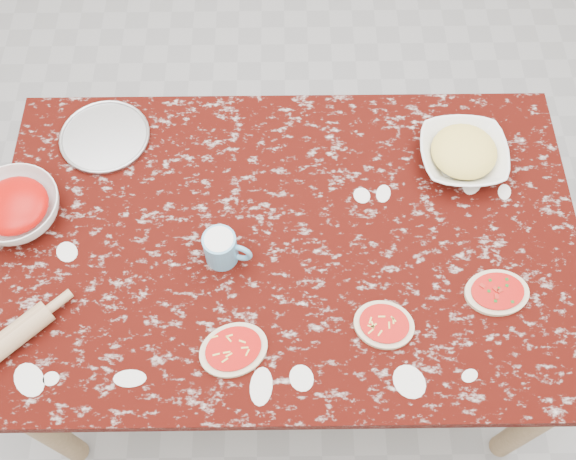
# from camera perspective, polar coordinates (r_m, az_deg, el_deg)

# --- Properties ---
(ground) EXTENTS (4.00, 4.00, 0.00)m
(ground) POSITION_cam_1_polar(r_m,az_deg,el_deg) (2.47, -0.00, -8.88)
(ground) COLOR gray
(worktable) EXTENTS (1.60, 1.00, 0.75)m
(worktable) POSITION_cam_1_polar(r_m,az_deg,el_deg) (1.86, -0.00, -1.96)
(worktable) COLOR black
(worktable) RESTS_ON ground
(pizza_tray) EXTENTS (0.33, 0.33, 0.01)m
(pizza_tray) POSITION_cam_1_polar(r_m,az_deg,el_deg) (2.03, -15.64, 7.78)
(pizza_tray) COLOR #B2B2B7
(pizza_tray) RESTS_ON worktable
(sauce_bowl) EXTENTS (0.29, 0.29, 0.08)m
(sauce_bowl) POSITION_cam_1_polar(r_m,az_deg,el_deg) (1.93, -22.58, 1.73)
(sauce_bowl) COLOR white
(sauce_bowl) RESTS_ON worktable
(cheese_bowl) EXTENTS (0.25, 0.25, 0.06)m
(cheese_bowl) POSITION_cam_1_polar(r_m,az_deg,el_deg) (1.95, 14.94, 6.31)
(cheese_bowl) COLOR white
(cheese_bowl) RESTS_ON worktable
(flour_mug) EXTENTS (0.13, 0.09, 0.10)m
(flour_mug) POSITION_cam_1_polar(r_m,az_deg,el_deg) (1.72, -5.77, -1.59)
(flour_mug) COLOR #5A9BC3
(flour_mug) RESTS_ON worktable
(pizza_left) EXTENTS (0.21, 0.19, 0.02)m
(pizza_left) POSITION_cam_1_polar(r_m,az_deg,el_deg) (1.66, -4.76, -10.33)
(pizza_left) COLOR beige
(pizza_left) RESTS_ON worktable
(pizza_mid) EXTENTS (0.18, 0.16, 0.02)m
(pizza_mid) POSITION_cam_1_polar(r_m,az_deg,el_deg) (1.69, 8.35, -8.14)
(pizza_mid) COLOR beige
(pizza_mid) RESTS_ON worktable
(pizza_right) EXTENTS (0.18, 0.14, 0.02)m
(pizza_right) POSITION_cam_1_polar(r_m,az_deg,el_deg) (1.79, 17.71, -5.19)
(pizza_right) COLOR beige
(pizza_right) RESTS_ON worktable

